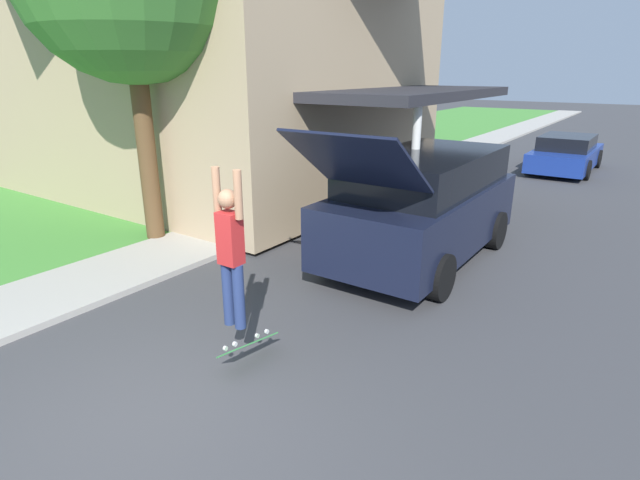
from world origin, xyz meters
TOP-DOWN VIEW (x-y plane):
  - ground_plane at (0.00, 0.00)m, footprint 120.00×120.00m
  - lawn at (-8.00, 6.00)m, footprint 10.00×80.00m
  - sidewalk at (-3.60, 6.00)m, footprint 1.80×80.00m
  - house at (-7.35, 8.25)m, footprint 13.26×9.24m
  - suv_parked at (0.42, 5.80)m, footprint 2.20×5.34m
  - car_down_street at (0.99, 16.81)m, footprint 1.96×4.38m
  - skateboarder at (0.11, 1.21)m, footprint 0.41×0.22m
  - skateboard at (0.21, 1.31)m, footprint 0.28×0.82m

SIDE VIEW (x-z plane):
  - ground_plane at x=0.00m, z-range 0.00..0.00m
  - lawn at x=-8.00m, z-range 0.00..0.08m
  - sidewalk at x=-3.60m, z-range 0.00..0.10m
  - skateboard at x=0.21m, z-range 0.14..0.41m
  - car_down_street at x=0.99m, z-range -0.02..1.23m
  - suv_parked at x=0.42m, z-range -0.25..2.38m
  - skateboarder at x=0.11m, z-range 0.57..2.42m
  - house at x=-7.35m, z-range 0.22..8.39m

